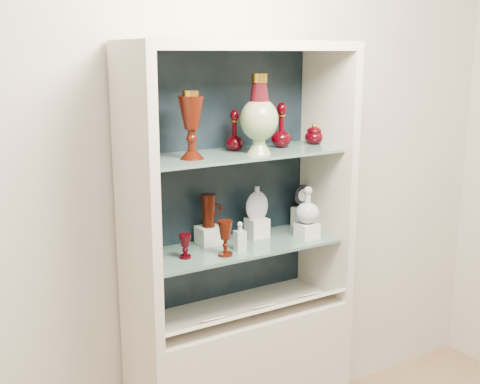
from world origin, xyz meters
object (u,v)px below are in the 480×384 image
pedestal_lamp_right (191,125)px  lidded_bowl (314,134)px  flat_flask (257,202)px  cobalt_goblet (140,240)px  ruby_decanter_b (281,124)px  cameo_medallion (302,196)px  ruby_goblet_small (185,246)px  clear_round_decanter (308,206)px  ruby_goblet_tall (225,238)px  clear_square_bottle (240,236)px  ruby_decanter_a (235,128)px  ruby_pitcher (209,211)px  pedestal_lamp_left (139,128)px  enamel_urn (259,114)px

pedestal_lamp_right → lidded_bowl: (0.68, 0.07, -0.09)m
flat_flask → cobalt_goblet: bearing=-171.2°
ruby_decanter_b → cameo_medallion: ruby_decanter_b is taller
ruby_goblet_small → clear_round_decanter: size_ratio=0.62×
ruby_goblet_small → cobalt_goblet: bearing=153.6°
clear_round_decanter → ruby_decanter_b: bearing=134.6°
flat_flask → clear_round_decanter: 0.23m
ruby_goblet_tall → lidded_bowl: bearing=12.1°
flat_flask → ruby_goblet_small: bearing=-159.7°
clear_square_bottle → flat_flask: 0.24m
pedestal_lamp_right → ruby_goblet_small: 0.51m
pedestal_lamp_right → cameo_medallion: 0.78m
ruby_goblet_small → ruby_decanter_a: bearing=16.0°
lidded_bowl → clear_square_bottle: 0.63m
flat_flask → lidded_bowl: bearing=0.4°
cameo_medallion → clear_square_bottle: bearing=-164.0°
lidded_bowl → clear_square_bottle: lidded_bowl is taller
cobalt_goblet → ruby_decanter_a: bearing=0.2°
ruby_decanter_a → lidded_bowl: 0.43m
ruby_pitcher → cameo_medallion: bearing=9.1°
pedestal_lamp_left → lidded_bowl: (0.88, 0.01, -0.08)m
pedestal_lamp_left → enamel_urn: 0.52m
ruby_goblet_tall → ruby_goblet_small: ruby_goblet_tall is taller
enamel_urn → lidded_bowl: bearing=13.9°
ruby_goblet_tall → clear_square_bottle: 0.09m
flat_flask → enamel_urn: bearing=-112.9°
lidded_bowl → flat_flask: 0.42m
ruby_decanter_a → cameo_medallion: (0.40, 0.03, -0.36)m
pedestal_lamp_left → enamel_urn: size_ratio=0.78×
enamel_urn → cameo_medallion: enamel_urn is taller
ruby_pitcher → cameo_medallion: 0.52m
flat_flask → cameo_medallion: size_ratio=1.33×
ruby_decanter_b → ruby_goblet_tall: (-0.36, -0.11, -0.45)m
ruby_decanter_a → clear_square_bottle: bearing=-110.5°
clear_square_bottle → lidded_bowl: bearing=11.5°
ruby_pitcher → clear_square_bottle: bearing=-56.0°
pedestal_lamp_right → ruby_decanter_b: (0.48, 0.06, -0.03)m
flat_flask → cameo_medallion: flat_flask is taller
cobalt_goblet → clear_round_decanter: size_ratio=1.02×
ruby_decanter_a → ruby_goblet_small: bearing=-164.0°
pedestal_lamp_right → ruby_pitcher: (0.14, 0.13, -0.40)m
lidded_bowl → cameo_medallion: size_ratio=0.84×
clear_square_bottle → flat_flask: bearing=37.3°
ruby_goblet_small → cameo_medallion: bearing=9.3°
clear_square_bottle → flat_flask: (0.17, 0.13, 0.10)m
ruby_decanter_b → pedestal_lamp_left: bearing=179.9°
ruby_pitcher → lidded_bowl: bearing=3.5°
lidded_bowl → cobalt_goblet: size_ratio=0.59×
pedestal_lamp_right → ruby_decanter_a: 0.27m
cameo_medallion → ruby_decanter_a: bearing=-178.0°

